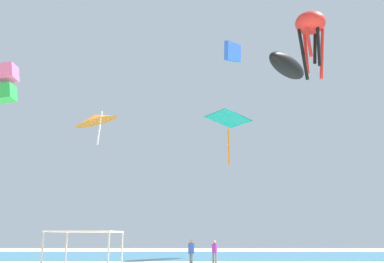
{
  "coord_description": "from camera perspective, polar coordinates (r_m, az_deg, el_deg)",
  "views": [
    {
      "loc": [
        0.83,
        -18.87,
        2.08
      ],
      "look_at": [
        0.39,
        11.84,
        9.64
      ],
      "focal_mm": 39.66,
      "sensor_mm": 36.0,
      "label": 1
    }
  ],
  "objects": [
    {
      "name": "kite_diamond_teal",
      "position": [
        33.98,
        4.87,
        1.39
      ],
      "size": [
        3.83,
        3.84,
        4.06
      ],
      "rotation": [
        0.0,
        0.0,
        5.32
      ],
      "color": "teal"
    },
    {
      "name": "kite_parafoil_blue",
      "position": [
        28.09,
        5.54,
        10.53
      ],
      "size": [
        1.39,
        3.9,
        2.43
      ],
      "rotation": [
        0.0,
        0.0,
        4.39
      ],
      "color": "blue"
    },
    {
      "name": "kite_inflatable_black",
      "position": [
        46.45,
        12.68,
        8.62
      ],
      "size": [
        6.17,
        7.09,
        2.73
      ],
      "rotation": [
        0.0,
        0.0,
        4.06
      ],
      "color": "black"
    },
    {
      "name": "ocean_strip",
      "position": [
        47.53,
        -0.18,
        -16.32
      ],
      "size": [
        110.0,
        21.29,
        0.03
      ],
      "primitive_type": "cube",
      "color": "teal",
      "rests_on": "ground"
    },
    {
      "name": "person_leftmost",
      "position": [
        34.04,
        3.04,
        -15.61
      ],
      "size": [
        0.41,
        0.41,
        1.73
      ],
      "rotation": [
        0.0,
        0.0,
        2.25
      ],
      "color": "slate",
      "rests_on": "ground"
    },
    {
      "name": "person_near_tent",
      "position": [
        31.53,
        -0.11,
        -15.67
      ],
      "size": [
        0.43,
        0.47,
        1.82
      ],
      "rotation": [
        0.0,
        0.0,
        1.86
      ],
      "color": "slate",
      "rests_on": "ground"
    },
    {
      "name": "kite_delta_orange",
      "position": [
        41.9,
        -12.86,
        1.72
      ],
      "size": [
        5.6,
        5.59,
        3.92
      ],
      "rotation": [
        0.0,
        0.0,
        2.07
      ],
      "color": "orange"
    },
    {
      "name": "kite_box_pink",
      "position": [
        32.2,
        -23.75,
        5.99
      ],
      "size": [
        1.35,
        1.21,
        2.71
      ],
      "rotation": [
        0.0,
        0.0,
        4.71
      ],
      "color": "pink"
    },
    {
      "name": "canopy_tent",
      "position": [
        18.89,
        -14.02,
        -13.22
      ],
      "size": [
        2.62,
        3.09,
        2.27
      ],
      "color": "#B2B2B7",
      "rests_on": "ground"
    },
    {
      "name": "kite_octopus_red",
      "position": [
        39.2,
        15.66,
        13.46
      ],
      "size": [
        3.61,
        3.61,
        6.15
      ],
      "rotation": [
        0.0,
        0.0,
        4.12
      ],
      "color": "red"
    }
  ]
}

